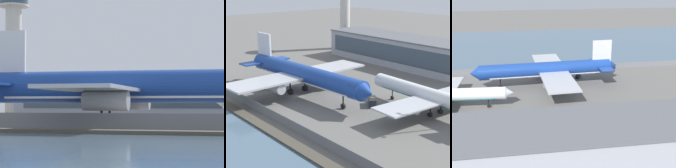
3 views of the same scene
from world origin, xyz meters
The scene contains 7 objects.
ground_plane centered at (0.00, 0.00, 0.00)m, with size 500.00×500.00×0.00m, color #66635E.
shoreline_seawall centered at (0.00, -20.50, 0.25)m, with size 320.00×3.00×0.50m.
perimeter_fence centered at (0.00, -16.00, 1.29)m, with size 280.00×0.10×2.58m.
cargo_jet_blue centered at (-0.83, 2.60, 6.61)m, with size 57.51×49.08×17.31m.
baggage_tug centered at (-14.13, -4.82, 0.81)m, with size 2.89×3.58×1.80m.
control_tower centered at (-52.61, 65.19, 23.67)m, with size 9.96×9.96×41.92m.
terminal_building centered at (-7.38, 58.91, 5.99)m, with size 74.92×19.07×11.95m.
Camera 1 is at (22.71, -85.59, 3.66)m, focal length 85.00 mm.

